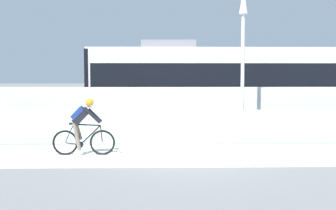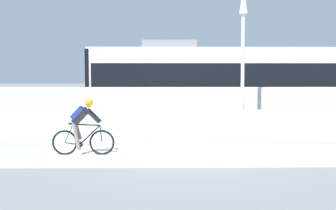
{
  "view_description": "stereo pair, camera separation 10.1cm",
  "coord_description": "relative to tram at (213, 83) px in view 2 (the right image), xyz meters",
  "views": [
    {
      "loc": [
        -0.7,
        -11.29,
        2.26
      ],
      "look_at": [
        -0.39,
        2.35,
        1.25
      ],
      "focal_mm": 42.96,
      "sensor_mm": 36.0,
      "label": 1
    },
    {
      "loc": [
        -0.6,
        -11.29,
        2.26
      ],
      "look_at": [
        -0.39,
        2.35,
        1.25
      ],
      "focal_mm": 42.96,
      "sensor_mm": 36.0,
      "label": 2
    }
  ],
  "objects": [
    {
      "name": "glass_parapet",
      "position": [
        -1.69,
        -5.0,
        -1.33
      ],
      "size": [
        32.0,
        0.05,
        1.13
      ],
      "primitive_type": "cube",
      "color": "#ADC6C1",
      "rests_on": "ground"
    },
    {
      "name": "lamp_post_antenna",
      "position": [
        0.41,
        -4.7,
        1.4
      ],
      "size": [
        0.28,
        0.28,
        5.2
      ],
      "color": "gray",
      "rests_on": "ground"
    },
    {
      "name": "tram",
      "position": [
        0.0,
        0.0,
        0.0
      ],
      "size": [
        11.06,
        2.54,
        3.81
      ],
      "color": "silver",
      "rests_on": "ground"
    },
    {
      "name": "concrete_barrier_wall",
      "position": [
        -1.69,
        -3.2,
        -0.98
      ],
      "size": [
        32.0,
        0.36,
        1.82
      ],
      "primitive_type": "cube",
      "color": "silver",
      "rests_on": "ground"
    },
    {
      "name": "bike_path_deck",
      "position": [
        -1.69,
        -6.85,
        -1.89
      ],
      "size": [
        32.0,
        3.2,
        0.01
      ],
      "primitive_type": "cube",
      "color": "silver",
      "rests_on": "ground"
    },
    {
      "name": "tram_rail_near",
      "position": [
        -1.69,
        -0.72,
        -1.89
      ],
      "size": [
        32.0,
        0.08,
        0.01
      ],
      "primitive_type": "cube",
      "color": "#595654",
      "rests_on": "ground"
    },
    {
      "name": "ground_plane",
      "position": [
        -1.69,
        -6.85,
        -1.89
      ],
      "size": [
        200.0,
        200.0,
        0.0
      ],
      "primitive_type": "plane",
      "color": "slate"
    },
    {
      "name": "cyclist_on_bike",
      "position": [
        -4.53,
        -6.85,
        -1.09
      ],
      "size": [
        1.77,
        0.58,
        1.61
      ],
      "color": "black",
      "rests_on": "ground"
    },
    {
      "name": "tram_rail_far",
      "position": [
        -1.69,
        0.72,
        -1.89
      ],
      "size": [
        32.0,
        0.08,
        0.01
      ],
      "primitive_type": "cube",
      "color": "#595654",
      "rests_on": "ground"
    }
  ]
}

